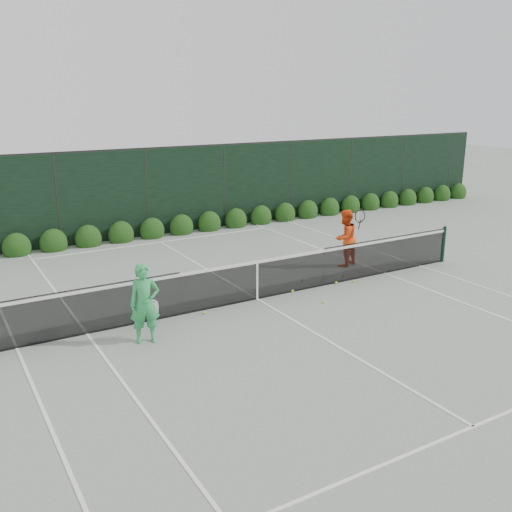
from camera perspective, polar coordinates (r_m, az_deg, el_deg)
ground at (r=13.90m, az=0.11°, el=-4.35°), size 80.00×80.00×0.00m
tennis_net at (r=13.71m, az=0.02°, el=-2.28°), size 12.90×0.10×1.07m
player_woman at (r=11.53m, az=-11.06°, el=-4.70°), size 0.68×0.51×1.63m
player_man at (r=16.57m, az=8.89°, el=1.80°), size 0.97×0.83×1.65m
court_lines at (r=13.89m, az=0.11°, el=-4.32°), size 11.03×23.83×0.01m
windscreen_fence at (r=11.28m, az=7.13°, el=-1.21°), size 32.00×21.07×3.06m
hedge_row at (r=20.06m, az=-10.34°, el=2.48°), size 31.66×0.65×0.94m
tennis_balls at (r=14.60m, az=5.44°, el=-3.26°), size 4.49×1.67×0.07m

